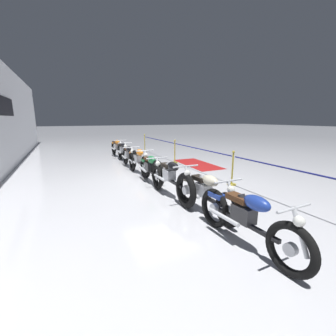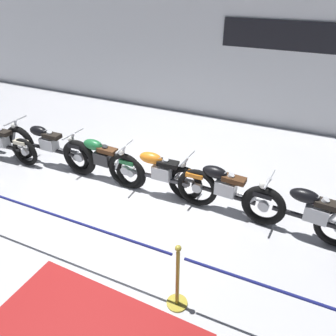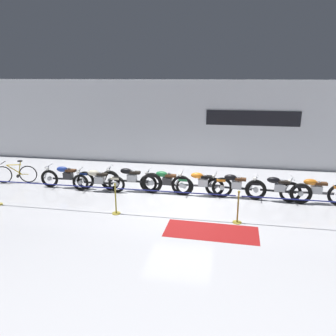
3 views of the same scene
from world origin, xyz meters
name	(u,v)px [view 1 (image 1 of 3)]	position (x,y,z in m)	size (l,w,h in m)	color
ground_plane	(163,176)	(0.00, 0.00, 0.00)	(120.00, 120.00, 0.00)	silver
motorcycle_blue_0	(246,219)	(-4.67, 0.62, 0.47)	(2.25, 0.62, 0.94)	black
motorcycle_cream_1	(205,192)	(-3.30, 0.45, 0.46)	(2.14, 0.62, 0.91)	black
motorcycle_black_2	(170,178)	(-2.04, 0.68, 0.48)	(2.51, 0.62, 0.98)	black
motorcycle_green_3	(150,168)	(-0.65, 0.71, 0.46)	(2.13, 0.62, 0.93)	black
motorcycle_orange_4	(138,160)	(0.71, 0.66, 0.48)	(2.29, 0.62, 0.96)	black
motorcycle_black_5	(128,156)	(1.94, 0.70, 0.46)	(2.22, 0.62, 0.94)	black
motorcycle_black_6	(123,151)	(3.45, 0.57, 0.47)	(2.31, 0.62, 0.96)	black
motorcycle_orange_7	(117,148)	(4.68, 0.58, 0.48)	(2.38, 0.62, 0.96)	black
stanchion_far_left	(224,158)	(-1.51, -1.48, 0.76)	(12.48, 0.28, 1.05)	gold
stanchion_mid_left	(232,173)	(-1.91, -1.48, 0.36)	(0.28, 0.28, 1.05)	gold
stanchion_mid_right	(175,155)	(1.99, -1.48, 0.36)	(0.28, 0.28, 1.05)	gold
stanchion_far_right	(145,145)	(6.18, -1.48, 0.36)	(0.28, 0.28, 1.05)	gold
floor_banner	(197,164)	(1.24, -2.23, 0.00)	(2.71, 1.18, 0.01)	maroon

